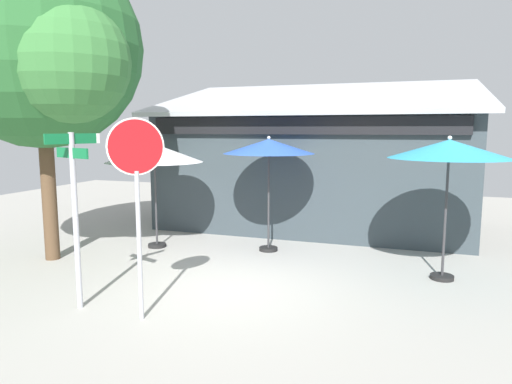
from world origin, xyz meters
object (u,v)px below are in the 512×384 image
(shade_tree, at_px, (44,50))
(stop_sign, at_px, (137,179))
(patio_umbrella_ivory_left, at_px, (154,154))
(street_sign_post, at_px, (75,202))
(patio_umbrella_teal_right, at_px, (449,150))
(patio_umbrella_royal_blue_center, at_px, (269,148))

(shade_tree, bearing_deg, stop_sign, -30.76)
(stop_sign, relative_size, shade_tree, 0.45)
(patio_umbrella_ivory_left, xyz_separation_m, shade_tree, (-1.48, -1.75, 2.22))
(street_sign_post, height_order, patio_umbrella_teal_right, street_sign_post)
(patio_umbrella_teal_right, relative_size, shade_tree, 0.41)
(street_sign_post, bearing_deg, patio_umbrella_ivory_left, 102.75)
(shade_tree, bearing_deg, patio_umbrella_teal_right, 9.95)
(street_sign_post, distance_m, patio_umbrella_teal_right, 6.65)
(patio_umbrella_ivory_left, relative_size, patio_umbrella_teal_right, 0.94)
(street_sign_post, relative_size, stop_sign, 0.93)
(street_sign_post, xyz_separation_m, patio_umbrella_royal_blue_center, (1.84, 4.35, 0.71))
(street_sign_post, bearing_deg, patio_umbrella_teal_right, 31.31)
(street_sign_post, relative_size, patio_umbrella_royal_blue_center, 1.04)
(shade_tree, bearing_deg, patio_umbrella_ivory_left, 49.84)
(street_sign_post, relative_size, patio_umbrella_ivory_left, 1.09)
(patio_umbrella_teal_right, distance_m, shade_tree, 8.35)
(patio_umbrella_ivory_left, distance_m, shade_tree, 3.19)
(patio_umbrella_ivory_left, height_order, patio_umbrella_royal_blue_center, patio_umbrella_royal_blue_center)
(patio_umbrella_ivory_left, relative_size, patio_umbrella_royal_blue_center, 0.96)
(patio_umbrella_royal_blue_center, distance_m, shade_tree, 5.20)
(patio_umbrella_ivory_left, bearing_deg, stop_sign, -61.96)
(patio_umbrella_royal_blue_center, height_order, patio_umbrella_teal_right, patio_umbrella_teal_right)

